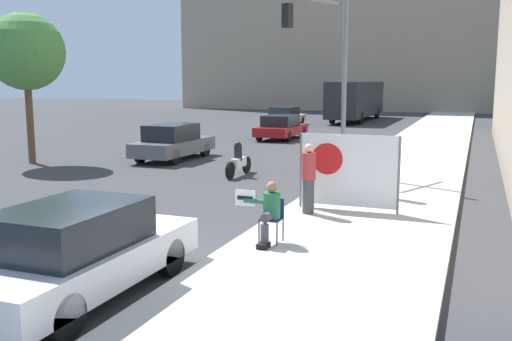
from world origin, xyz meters
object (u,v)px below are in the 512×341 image
Objects in this scene: car_on_road_nearest at (173,142)px; street_tree_near_curb at (26,52)px; protest_banner at (348,170)px; jogger_on_sidewalk at (309,178)px; motorcycle_on_road at (238,161)px; pedestrian_behind at (387,168)px; seated_protester at (269,210)px; car_on_road_distant at (285,116)px; parked_car_curbside at (77,251)px; traffic_light_pole at (323,52)px; car_on_road_midblock at (281,127)px; city_bus_on_road at (356,98)px.

car_on_road_nearest is 0.74× the size of street_tree_near_curb.
protest_banner is at bearing -17.74° from street_tree_near_curb.
jogger_on_sidewalk is 0.81× the size of motorcycle_on_road.
pedestrian_behind is 15.18m from street_tree_near_curb.
car_on_road_distant reaches higher than seated_protester.
street_tree_near_curb is (-3.45, -22.08, 3.71)m from car_on_road_distant.
car_on_road_nearest is 19.16m from car_on_road_distant.
parked_car_curbside is at bearing -111.70° from protest_banner.
jogger_on_sidewalk is at bearing -77.85° from traffic_light_pole.
pedestrian_behind is at bearing -61.74° from car_on_road_midblock.
car_on_road_nearest reaches higher than seated_protester.
motorcycle_on_road is (-5.51, 2.68, -0.45)m from pedestrian_behind.
car_on_road_nearest is at bearing -10.67° from jogger_on_sidewalk.
car_on_road_midblock is (-7.56, 17.21, -0.45)m from protest_banner.
city_bus_on_road is 29.49m from motorcycle_on_road.
pedestrian_behind is 0.37× the size of car_on_road_nearest.
protest_banner is 28.50m from car_on_road_distant.
seated_protester is at bearing -30.98° from street_tree_near_curb.
motorcycle_on_road is (-2.67, -1.14, -3.75)m from traffic_light_pole.
street_tree_near_curb is at bearing 12.35° from jogger_on_sidewalk.
jogger_on_sidewalk is 6.64m from motorcycle_on_road.
pedestrian_behind is 11.18m from car_on_road_nearest.
jogger_on_sidewalk is 0.68× the size of protest_banner.
car_on_road_distant is at bearing 111.48° from protest_banner.
car_on_road_nearest is 0.36× the size of city_bus_on_road.
street_tree_near_curb reaches higher than city_bus_on_road.
motorcycle_on_road is at bearing -33.96° from car_on_road_nearest.
pedestrian_behind is 0.35× the size of car_on_road_distant.
car_on_road_distant is at bearing -116.95° from city_bus_on_road.
pedestrian_behind is 0.78× the size of motorcycle_on_road.
jogger_on_sidewalk is at bearing 72.64° from parked_car_curbside.
pedestrian_behind is 0.26× the size of traffic_light_pole.
pedestrian_behind is 2.01m from protest_banner.
city_bus_on_road is 30.51m from street_tree_near_curb.
car_on_road_midblock is (-5.40, 11.50, -3.58)m from traffic_light_pole.
car_on_road_midblock is at bearing 112.06° from seated_protester.
city_bus_on_road is (2.41, 26.57, 1.11)m from car_on_road_nearest.
pedestrian_behind is at bearing -9.97° from street_tree_near_curb.
traffic_light_pole reaches higher than pedestrian_behind.
seated_protester is at bearing 123.67° from jogger_on_sidewalk.
jogger_on_sidewalk is at bearing -80.41° from city_bus_on_road.
protest_banner is at bearing 68.30° from parked_car_curbside.
pedestrian_behind is at bearing -53.41° from traffic_light_pole.
car_on_road_nearest is (-8.26, 10.82, -0.06)m from seated_protester.
seated_protester is 37.86m from city_bus_on_road.
motorcycle_on_road is (-4.05, 7.99, -0.28)m from seated_protester.
pedestrian_behind is 0.37× the size of parked_car_curbside.
seated_protester is 0.58× the size of motorcycle_on_road.
motorcycle_on_road is at bearing -18.64° from jogger_on_sidewalk.
jogger_on_sidewalk is at bearing -44.38° from car_on_road_nearest.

